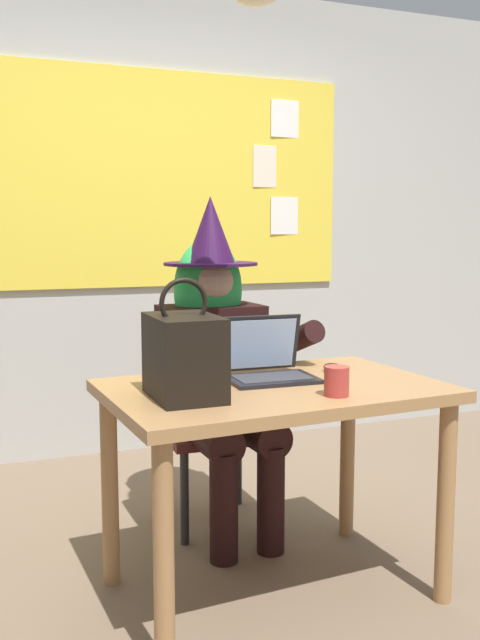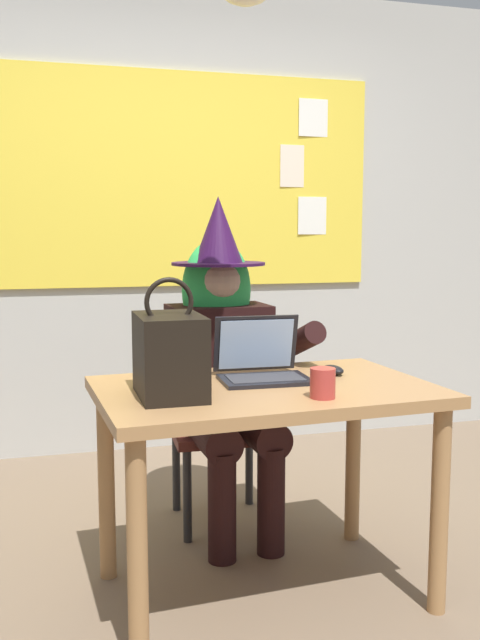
{
  "view_description": "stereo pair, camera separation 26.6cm",
  "coord_description": "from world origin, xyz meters",
  "px_view_note": "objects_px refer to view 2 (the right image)",
  "views": [
    {
      "loc": [
        -0.94,
        -2.15,
        1.26
      ],
      "look_at": [
        0.02,
        0.32,
        0.93
      ],
      "focal_mm": 39.61,
      "sensor_mm": 36.0,
      "label": 1
    },
    {
      "loc": [
        -0.68,
        -2.23,
        1.26
      ],
      "look_at": [
        0.02,
        0.32,
        0.93
      ],
      "focal_mm": 39.61,
      "sensor_mm": 36.0,
      "label": 2
    }
  ],
  "objects_px": {
    "laptop": "(261,365)",
    "handbag": "(170,354)",
    "desk_main": "(265,417)",
    "coffee_mug": "(323,383)",
    "person_costumed": "(223,349)",
    "computer_mouse": "(333,370)",
    "chair_at_desk": "(216,408)"
  },
  "relations": [
    {
      "from": "chair_at_desk",
      "to": "desk_main",
      "type": "bearing_deg",
      "value": 2.51
    },
    {
      "from": "chair_at_desk",
      "to": "laptop",
      "type": "distance_m",
      "value": 0.68
    },
    {
      "from": "person_costumed",
      "to": "handbag",
      "type": "bearing_deg",
      "value": -29.71
    },
    {
      "from": "handbag",
      "to": "person_costumed",
      "type": "bearing_deg",
      "value": 62.91
    },
    {
      "from": "coffee_mug",
      "to": "person_costumed",
      "type": "bearing_deg",
      "value": 98.24
    },
    {
      "from": "laptop",
      "to": "computer_mouse",
      "type": "xyz_separation_m",
      "value": [
        0.28,
        0.0,
        -0.03
      ]
    },
    {
      "from": "computer_mouse",
      "to": "handbag",
      "type": "height_order",
      "value": "handbag"
    },
    {
      "from": "desk_main",
      "to": "laptop",
      "type": "relative_size",
      "value": 3.68
    },
    {
      "from": "desk_main",
      "to": "computer_mouse",
      "type": "relative_size",
      "value": 11.17
    },
    {
      "from": "person_costumed",
      "to": "coffee_mug",
      "type": "distance_m",
      "value": 0.82
    },
    {
      "from": "laptop",
      "to": "computer_mouse",
      "type": "height_order",
      "value": "laptop"
    },
    {
      "from": "chair_at_desk",
      "to": "laptop",
      "type": "xyz_separation_m",
      "value": [
        0.02,
        -0.61,
        0.3
      ]
    },
    {
      "from": "chair_at_desk",
      "to": "coffee_mug",
      "type": "relative_size",
      "value": 9.28
    },
    {
      "from": "handbag",
      "to": "desk_main",
      "type": "bearing_deg",
      "value": 10.56
    },
    {
      "from": "person_costumed",
      "to": "coffee_mug",
      "type": "relative_size",
      "value": 14.82
    },
    {
      "from": "chair_at_desk",
      "to": "person_costumed",
      "type": "height_order",
      "value": "person_costumed"
    },
    {
      "from": "chair_at_desk",
      "to": "handbag",
      "type": "xyz_separation_m",
      "value": [
        -0.34,
        -0.78,
        0.39
      ]
    },
    {
      "from": "chair_at_desk",
      "to": "computer_mouse",
      "type": "bearing_deg",
      "value": 28.46
    },
    {
      "from": "laptop",
      "to": "chair_at_desk",
      "type": "bearing_deg",
      "value": 93.58
    },
    {
      "from": "desk_main",
      "to": "coffee_mug",
      "type": "xyz_separation_m",
      "value": [
        0.12,
        -0.22,
        0.16
      ]
    },
    {
      "from": "laptop",
      "to": "handbag",
      "type": "relative_size",
      "value": 0.84
    },
    {
      "from": "person_costumed",
      "to": "handbag",
      "type": "height_order",
      "value": "person_costumed"
    },
    {
      "from": "desk_main",
      "to": "handbag",
      "type": "height_order",
      "value": "handbag"
    },
    {
      "from": "laptop",
      "to": "desk_main",
      "type": "bearing_deg",
      "value": -98.26
    },
    {
      "from": "desk_main",
      "to": "coffee_mug",
      "type": "relative_size",
      "value": 12.23
    },
    {
      "from": "handbag",
      "to": "coffee_mug",
      "type": "xyz_separation_m",
      "value": [
        0.46,
        -0.15,
        -0.09
      ]
    },
    {
      "from": "coffee_mug",
      "to": "handbag",
      "type": "bearing_deg",
      "value": 161.48
    },
    {
      "from": "desk_main",
      "to": "handbag",
      "type": "bearing_deg",
      "value": -169.44
    },
    {
      "from": "desk_main",
      "to": "laptop",
      "type": "height_order",
      "value": "laptop"
    },
    {
      "from": "desk_main",
      "to": "person_costumed",
      "type": "xyz_separation_m",
      "value": [
        0.0,
        0.6,
        0.14
      ]
    },
    {
      "from": "chair_at_desk",
      "to": "person_costumed",
      "type": "bearing_deg",
      "value": 2.22
    },
    {
      "from": "desk_main",
      "to": "computer_mouse",
      "type": "bearing_deg",
      "value": 21.18
    }
  ]
}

